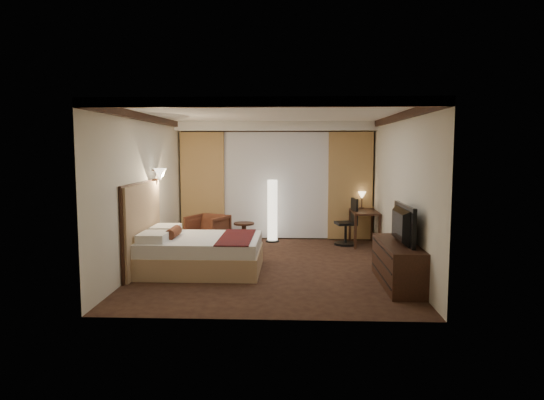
{
  "coord_description": "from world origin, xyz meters",
  "views": [
    {
      "loc": [
        0.37,
        -8.5,
        2.09
      ],
      "look_at": [
        0.0,
        0.4,
        1.15
      ],
      "focal_mm": 32.0,
      "sensor_mm": 36.0,
      "label": 1
    }
  ],
  "objects_px": {
    "bed": "(202,254)",
    "armchair": "(208,229)",
    "side_table": "(244,234)",
    "television": "(397,222)",
    "dresser": "(398,264)",
    "floor_lamp": "(272,211)",
    "office_chair": "(346,222)",
    "desk": "(364,228)"
  },
  "relations": [
    {
      "from": "bed",
      "to": "floor_lamp",
      "type": "relative_size",
      "value": 1.43
    },
    {
      "from": "floor_lamp",
      "to": "television",
      "type": "distance_m",
      "value": 4.01
    },
    {
      "from": "bed",
      "to": "floor_lamp",
      "type": "height_order",
      "value": "floor_lamp"
    },
    {
      "from": "side_table",
      "to": "dresser",
      "type": "bearing_deg",
      "value": -48.48
    },
    {
      "from": "television",
      "to": "bed",
      "type": "bearing_deg",
      "value": 75.07
    },
    {
      "from": "armchair",
      "to": "dresser",
      "type": "distance_m",
      "value": 4.43
    },
    {
      "from": "armchair",
      "to": "television",
      "type": "xyz_separation_m",
      "value": [
        3.4,
        -2.8,
        0.61
      ]
    },
    {
      "from": "armchair",
      "to": "dresser",
      "type": "xyz_separation_m",
      "value": [
        3.43,
        -2.8,
        -0.05
      ]
    },
    {
      "from": "bed",
      "to": "dresser",
      "type": "bearing_deg",
      "value": -13.64
    },
    {
      "from": "bed",
      "to": "desk",
      "type": "relative_size",
      "value": 1.84
    },
    {
      "from": "side_table",
      "to": "dresser",
      "type": "height_order",
      "value": "dresser"
    },
    {
      "from": "side_table",
      "to": "floor_lamp",
      "type": "height_order",
      "value": "floor_lamp"
    },
    {
      "from": "desk",
      "to": "dresser",
      "type": "relative_size",
      "value": 0.64
    },
    {
      "from": "bed",
      "to": "dresser",
      "type": "height_order",
      "value": "dresser"
    },
    {
      "from": "floor_lamp",
      "to": "television",
      "type": "xyz_separation_m",
      "value": [
        2.04,
        -3.44,
        0.28
      ]
    },
    {
      "from": "floor_lamp",
      "to": "dresser",
      "type": "xyz_separation_m",
      "value": [
        2.07,
        -3.44,
        -0.38
      ]
    },
    {
      "from": "desk",
      "to": "television",
      "type": "distance_m",
      "value": 3.25
    },
    {
      "from": "armchair",
      "to": "side_table",
      "type": "height_order",
      "value": "armchair"
    },
    {
      "from": "armchair",
      "to": "desk",
      "type": "xyz_separation_m",
      "value": [
        3.38,
        0.39,
        -0.01
      ]
    },
    {
      "from": "office_chair",
      "to": "dresser",
      "type": "relative_size",
      "value": 0.6
    },
    {
      "from": "desk",
      "to": "television",
      "type": "bearing_deg",
      "value": -89.64
    },
    {
      "from": "armchair",
      "to": "side_table",
      "type": "xyz_separation_m",
      "value": [
        0.76,
        0.22,
        -0.13
      ]
    },
    {
      "from": "desk",
      "to": "armchair",
      "type": "bearing_deg",
      "value": -173.37
    },
    {
      "from": "bed",
      "to": "armchair",
      "type": "xyz_separation_m",
      "value": [
        -0.25,
        2.03,
        0.09
      ]
    },
    {
      "from": "dresser",
      "to": "floor_lamp",
      "type": "bearing_deg",
      "value": 121.06
    },
    {
      "from": "floor_lamp",
      "to": "office_chair",
      "type": "relative_size",
      "value": 1.38
    },
    {
      "from": "desk",
      "to": "television",
      "type": "relative_size",
      "value": 0.97
    },
    {
      "from": "floor_lamp",
      "to": "desk",
      "type": "relative_size",
      "value": 1.29
    },
    {
      "from": "side_table",
      "to": "floor_lamp",
      "type": "bearing_deg",
      "value": 34.93
    },
    {
      "from": "floor_lamp",
      "to": "television",
      "type": "height_order",
      "value": "floor_lamp"
    },
    {
      "from": "office_chair",
      "to": "side_table",
      "type": "bearing_deg",
      "value": 172.14
    },
    {
      "from": "side_table",
      "to": "armchair",
      "type": "bearing_deg",
      "value": -163.85
    },
    {
      "from": "floor_lamp",
      "to": "dresser",
      "type": "bearing_deg",
      "value": -58.94
    },
    {
      "from": "side_table",
      "to": "television",
      "type": "xyz_separation_m",
      "value": [
        2.64,
        -3.02,
        0.74
      ]
    },
    {
      "from": "side_table",
      "to": "television",
      "type": "bearing_deg",
      "value": -48.8
    },
    {
      "from": "office_chair",
      "to": "dresser",
      "type": "bearing_deg",
      "value": -92.8
    },
    {
      "from": "bed",
      "to": "desk",
      "type": "bearing_deg",
      "value": 37.7
    },
    {
      "from": "television",
      "to": "floor_lamp",
      "type": "bearing_deg",
      "value": 29.52
    },
    {
      "from": "side_table",
      "to": "desk",
      "type": "relative_size",
      "value": 0.45
    },
    {
      "from": "dresser",
      "to": "side_table",
      "type": "bearing_deg",
      "value": 131.52
    },
    {
      "from": "bed",
      "to": "side_table",
      "type": "bearing_deg",
      "value": 77.26
    },
    {
      "from": "side_table",
      "to": "office_chair",
      "type": "xyz_separation_m",
      "value": [
        2.22,
        0.12,
        0.27
      ]
    }
  ]
}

